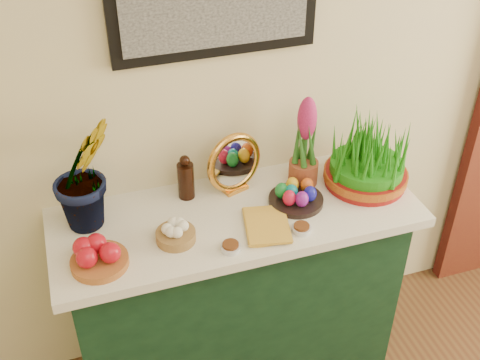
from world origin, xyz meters
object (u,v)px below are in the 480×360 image
Objects in this scene: sideboard at (236,296)px; hyacinth_green at (81,157)px; mirror at (234,164)px; wheatgrass_sabzeh at (368,158)px; book at (245,227)px.

hyacinth_green is at bearing 168.39° from sideboard.
mirror is at bearing 74.61° from sideboard.
wheatgrass_sabzeh is at bearing -26.10° from hyacinth_green.
mirror is 0.75× the size of wheatgrass_sabzeh.
book is at bearing -90.37° from sideboard.
book is (-0.00, -0.11, 0.48)m from sideboard.
hyacinth_green is 1.09m from wheatgrass_sabzeh.
sideboard is at bearing -32.71° from hyacinth_green.
book is 0.63× the size of wheatgrass_sabzeh.
book reaches higher than sideboard.
book is 0.58m from wheatgrass_sabzeh.
hyacinth_green is 2.28× the size of mirror.
sideboard is 6.16× the size of book.
sideboard is 0.92m from hyacinth_green.
sideboard is 3.88× the size of wheatgrass_sabzeh.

